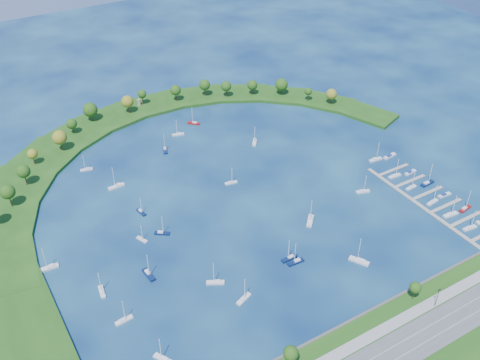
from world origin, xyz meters
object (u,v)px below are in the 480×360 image
moored_boat_15 (255,142)px  docked_boat_7 (427,183)px  moored_boat_18 (296,261)px  docked_boat_9 (410,172)px  docked_boat_2 (451,214)px  docked_boat_10 (376,159)px  moored_boat_9 (359,261)px  moored_boat_16 (86,169)px  moored_boat_5 (216,282)px  harbor_tower (139,102)px  moored_boat_0 (102,291)px  docked_boat_8 (395,176)px  docked_boat_0 (470,228)px  moored_boat_4 (149,274)px  moored_boat_20 (244,298)px  moored_boat_8 (310,220)px  moored_boat_11 (141,212)px  docked_boat_3 (465,208)px  moored_boat_17 (165,149)px  moored_boat_14 (142,239)px  dock_system (431,202)px  moored_boat_19 (124,320)px  moored_boat_7 (231,182)px  moored_boat_2 (49,267)px  moored_boat_13 (178,134)px  moored_boat_6 (194,123)px  docked_boat_4 (433,202)px  docked_boat_6 (411,187)px  moored_boat_21 (363,191)px  docked_boat_5 (444,195)px  moored_boat_10 (163,358)px  moored_boat_12 (289,258)px  docked_boat_11 (390,156)px  moored_boat_3 (116,186)px

moored_boat_15 → docked_boat_7: size_ratio=0.92×
moored_boat_18 → docked_boat_9: moored_boat_18 is taller
docked_boat_2 → docked_boat_10: (2.40, 59.75, -0.01)m
moored_boat_9 → moored_boat_16: size_ratio=1.37×
moored_boat_5 → moored_boat_18: size_ratio=0.98×
harbor_tower → moored_boat_0: size_ratio=0.39×
docked_boat_7 → docked_boat_8: docked_boat_7 is taller
harbor_tower → docked_boat_0: (92.60, -207.42, -3.36)m
moored_boat_4 → moored_boat_20: size_ratio=1.12×
moored_boat_8 → moored_boat_11: 88.38m
moored_boat_0 → docked_boat_9: size_ratio=1.41×
docked_boat_3 → docked_boat_7: 26.62m
moored_boat_18 → docked_boat_9: bearing=-162.0°
moored_boat_17 → moored_boat_14: bearing=-12.1°
dock_system → moored_boat_19: moored_boat_19 is taller
moored_boat_7 → docked_boat_7: size_ratio=0.80×
docked_boat_3 → docked_boat_2: bearing=169.3°
moored_boat_5 → moored_boat_7: bearing=-95.9°
moored_boat_2 → moored_boat_19: bearing=114.6°
moored_boat_9 → moored_boat_16: moored_boat_9 is taller
docked_boat_0 → docked_boat_2: size_ratio=0.92×
moored_boat_8 → moored_boat_13: bearing=-125.3°
docked_boat_3 → docked_boat_8: docked_boat_3 is taller
docked_boat_0 → docked_boat_3: size_ratio=0.96×
moored_boat_4 → moored_boat_16: 97.92m
moored_boat_6 → moored_boat_11: 96.47m
moored_boat_16 → docked_boat_7: docked_boat_7 is taller
moored_boat_7 → moored_boat_13: bearing=101.2°
moored_boat_15 → moored_boat_16: 103.41m
docked_boat_9 → docked_boat_4: bearing=-116.8°
moored_boat_5 → docked_boat_0: size_ratio=1.03×
docked_boat_3 → docked_boat_6: (-10.48, 28.62, -0.05)m
docked_boat_0 → moored_boat_18: bearing=170.6°
moored_boat_15 → docked_boat_8: bearing=70.7°
docked_boat_6 → moored_boat_2: bearing=163.8°
docked_boat_3 → moored_boat_14: bearing=148.8°
moored_boat_19 → docked_boat_0: 175.47m
moored_boat_15 → moored_boat_17: 56.03m
moored_boat_8 → docked_boat_3: bearing=110.4°
docked_boat_7 → docked_boat_8: size_ratio=1.12×
moored_boat_21 → docked_boat_10: (27.98, 20.53, 0.03)m
moored_boat_21 → docked_boat_7: size_ratio=0.85×
moored_boat_9 → moored_boat_21: 56.35m
moored_boat_14 → docked_boat_5: moored_boat_14 is taller
moored_boat_10 → moored_boat_12: size_ratio=1.01×
moored_boat_19 → docked_boat_11: size_ratio=1.23×
docked_boat_7 → moored_boat_3: bearing=146.3°
moored_boat_6 → moored_boat_14: moored_boat_6 is taller
moored_boat_21 → docked_boat_2: bearing=-38.1°
moored_boat_3 → moored_boat_4: (-12.12, -72.64, -0.01)m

